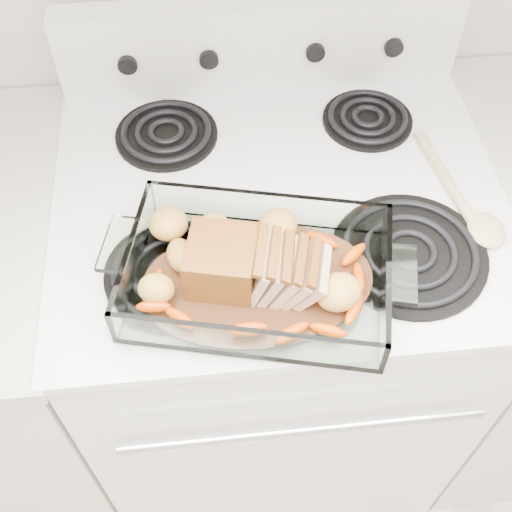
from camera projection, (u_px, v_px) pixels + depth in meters
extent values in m
cube|color=white|center=(273.00, 330.00, 1.49)|extent=(0.76, 0.65, 0.92)
cube|color=black|center=(292.00, 465.00, 1.31)|extent=(0.65, 0.02, 0.55)
cylinder|color=silver|center=(303.00, 430.00, 1.06)|extent=(0.61, 0.02, 0.02)
cube|color=white|center=(279.00, 195.00, 1.12)|extent=(0.78, 0.67, 0.02)
cube|color=white|center=(260.00, 45.00, 1.22)|extent=(0.76, 0.06, 0.18)
cylinder|color=black|center=(171.00, 275.00, 1.00)|extent=(0.21, 0.21, 0.01)
cylinder|color=black|center=(409.00, 254.00, 1.03)|extent=(0.25, 0.25, 0.01)
cylinder|color=black|center=(167.00, 135.00, 1.19)|extent=(0.19, 0.19, 0.01)
cylinder|color=black|center=(367.00, 120.00, 1.22)|extent=(0.17, 0.17, 0.01)
cylinder|color=black|center=(128.00, 64.00, 1.18)|extent=(0.04, 0.02, 0.04)
cylinder|color=black|center=(209.00, 58.00, 1.19)|extent=(0.04, 0.02, 0.04)
cylinder|color=black|center=(315.00, 51.00, 1.20)|extent=(0.04, 0.02, 0.04)
cylinder|color=black|center=(393.00, 46.00, 1.21)|extent=(0.04, 0.02, 0.04)
cube|color=silver|center=(257.00, 284.00, 0.98)|extent=(0.39, 0.25, 0.01)
cube|color=silver|center=(267.00, 342.00, 0.88)|extent=(0.39, 0.01, 0.07)
cube|color=silver|center=(249.00, 207.00, 1.02)|extent=(0.39, 0.01, 0.07)
cube|color=silver|center=(129.00, 281.00, 0.94)|extent=(0.01, 0.25, 0.07)
cube|color=silver|center=(382.00, 259.00, 0.96)|extent=(0.01, 0.25, 0.07)
cylinder|color=#3F2213|center=(257.00, 281.00, 0.98)|extent=(0.22, 0.22, 0.00)
cube|color=#5D330E|center=(222.00, 270.00, 0.94)|extent=(0.10, 0.10, 0.08)
cube|color=#DEA885|center=(261.00, 267.00, 0.95)|extent=(0.04, 0.10, 0.08)
cube|color=#DEA885|center=(274.00, 267.00, 0.95)|extent=(0.04, 0.09, 0.07)
cube|color=#DEA885|center=(286.00, 266.00, 0.95)|extent=(0.04, 0.09, 0.07)
cube|color=#DEA885|center=(299.00, 265.00, 0.95)|extent=(0.05, 0.09, 0.07)
cube|color=#DEA885|center=(312.00, 265.00, 0.96)|extent=(0.05, 0.09, 0.06)
ellipsoid|color=#CF4000|center=(168.00, 329.00, 0.92)|extent=(0.05, 0.02, 0.02)
ellipsoid|color=#CF4000|center=(336.00, 313.00, 0.93)|extent=(0.05, 0.02, 0.02)
ellipsoid|color=#CF4000|center=(350.00, 260.00, 0.99)|extent=(0.05, 0.02, 0.02)
ellipsoid|color=#CF4000|center=(160.00, 266.00, 0.98)|extent=(0.05, 0.02, 0.02)
ellipsoid|color=gold|center=(158.00, 244.00, 0.99)|extent=(0.06, 0.05, 0.04)
ellipsoid|color=gold|center=(264.00, 230.00, 1.01)|extent=(0.06, 0.05, 0.04)
ellipsoid|color=gold|center=(337.00, 278.00, 0.96)|extent=(0.06, 0.05, 0.04)
cylinder|color=tan|center=(444.00, 175.00, 1.12)|extent=(0.05, 0.22, 0.02)
ellipsoid|color=tan|center=(486.00, 230.00, 1.05)|extent=(0.06, 0.08, 0.02)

